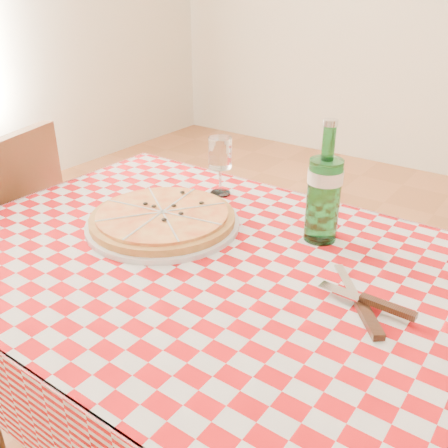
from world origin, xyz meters
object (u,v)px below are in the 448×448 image
object	(u,v)px
dining_table	(216,297)
pizza_plate	(163,217)
water_bottle	(325,182)
wine_glass	(220,166)
chair_far	(2,248)

from	to	relation	value
dining_table	pizza_plate	size ratio (longest dim) A/B	3.13
water_bottle	wine_glass	world-z (taller)	water_bottle
chair_far	wine_glass	distance (m)	0.80
dining_table	pizza_plate	xyz separation A→B (m)	(-0.21, 0.06, 0.12)
chair_far	water_bottle	xyz separation A→B (m)	(1.00, 0.25, 0.39)
wine_glass	pizza_plate	bearing A→B (deg)	-88.60
dining_table	wine_glass	world-z (taller)	wine_glass
chair_far	pizza_plate	world-z (taller)	chair_far
pizza_plate	chair_far	bearing A→B (deg)	-172.87
dining_table	chair_far	distance (m)	0.87
dining_table	wine_glass	size ratio (longest dim) A/B	7.19
dining_table	chair_far	xyz separation A→B (m)	(-0.86, -0.02, -0.14)
dining_table	wine_glass	bearing A→B (deg)	124.52
water_bottle	wine_glass	xyz separation A→B (m)	(-0.35, 0.08, -0.06)
dining_table	chair_far	world-z (taller)	chair_far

